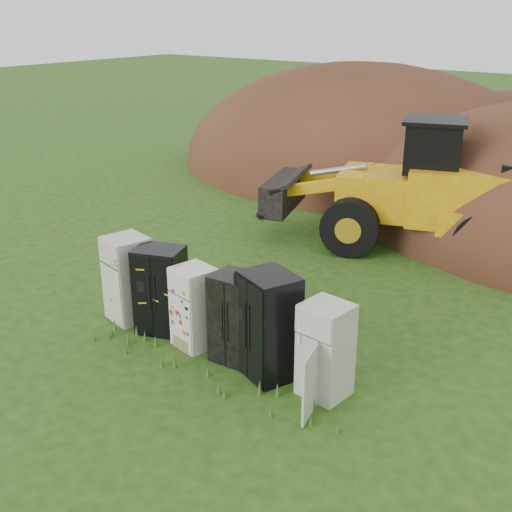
{
  "coord_description": "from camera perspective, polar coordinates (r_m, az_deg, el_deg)",
  "views": [
    {
      "loc": [
        7.22,
        -8.33,
        6.31
      ],
      "look_at": [
        -0.58,
        2.0,
        1.26
      ],
      "focal_mm": 45.0,
      "sensor_mm": 36.0,
      "label": 1
    }
  ],
  "objects": [
    {
      "name": "dirt_mound_left",
      "position": [
        26.72,
        9.29,
        7.38
      ],
      "size": [
        15.88,
        11.91,
        8.67
      ],
      "primitive_type": "ellipsoid",
      "color": "#422415",
      "rests_on": "ground"
    },
    {
      "name": "fridge_leftmost",
      "position": [
        13.85,
        -11.27,
        -1.99
      ],
      "size": [
        0.97,
        0.95,
        1.86
      ],
      "primitive_type": null,
      "rotation": [
        0.0,
        0.0,
        -0.22
      ],
      "color": "beige",
      "rests_on": "ground"
    },
    {
      "name": "fridge_black_side",
      "position": [
        13.24,
        -8.47,
        -3.01
      ],
      "size": [
        1.15,
        1.04,
        1.81
      ],
      "primitive_type": null,
      "rotation": [
        0.0,
        0.0,
        0.36
      ],
      "color": "black",
      "rests_on": "ground"
    },
    {
      "name": "wheel_loader",
      "position": [
        18.08,
        12.35,
        6.37
      ],
      "size": [
        8.0,
        5.24,
        3.59
      ],
      "primitive_type": null,
      "rotation": [
        0.0,
        0.0,
        0.33
      ],
      "color": "gold",
      "rests_on": "ground"
    },
    {
      "name": "fridge_black_right",
      "position": [
        11.52,
        1.16,
        -6.2
      ],
      "size": [
        1.22,
        1.13,
        1.98
      ],
      "primitive_type": null,
      "rotation": [
        0.0,
        0.0,
        -0.38
      ],
      "color": "black",
      "rests_on": "ground"
    },
    {
      "name": "fridge_open_door",
      "position": [
        11.08,
        6.2,
        -8.31
      ],
      "size": [
        0.84,
        0.79,
        1.71
      ],
      "primitive_type": null,
      "rotation": [
        0.0,
        0.0,
        -0.1
      ],
      "color": "beige",
      "rests_on": "ground"
    },
    {
      "name": "ground",
      "position": [
        12.7,
        -3.38,
        -8.52
      ],
      "size": [
        120.0,
        120.0,
        0.0
      ],
      "primitive_type": "plane",
      "color": "#184713",
      "rests_on": "ground"
    },
    {
      "name": "fridge_sticker",
      "position": [
        12.6,
        -5.47,
        -4.56
      ],
      "size": [
        0.86,
        0.82,
        1.66
      ],
      "primitive_type": null,
      "rotation": [
        0.0,
        0.0,
        -0.2
      ],
      "color": "white",
      "rests_on": "ground"
    },
    {
      "name": "fridge_dark_mid",
      "position": [
        12.05,
        -1.69,
        -5.54
      ],
      "size": [
        0.94,
        0.78,
        1.74
      ],
      "primitive_type": null,
      "rotation": [
        0.0,
        0.0,
        0.07
      ],
      "color": "black",
      "rests_on": "ground"
    }
  ]
}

